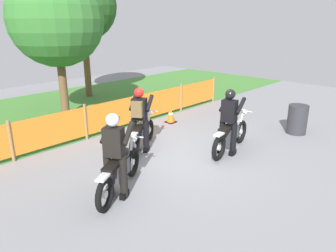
% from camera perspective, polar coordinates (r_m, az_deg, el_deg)
% --- Properties ---
extents(ground, '(24.00, 24.00, 0.02)m').
position_cam_1_polar(ground, '(8.28, 1.98, -5.00)').
color(ground, gray).
extents(grass_verge, '(24.00, 6.96, 0.01)m').
position_cam_1_polar(grass_verge, '(12.92, -18.90, 2.68)').
color(grass_verge, '#427A33').
rests_on(grass_verge, ground).
extents(barrier_fence, '(10.49, 0.08, 1.05)m').
position_cam_1_polar(barrier_fence, '(9.93, -9.52, 2.12)').
color(barrier_fence, olive).
rests_on(barrier_fence, ground).
extents(tree_leftmost, '(3.11, 3.11, 4.89)m').
position_cam_1_polar(tree_leftmost, '(11.51, -19.41, 17.60)').
color(tree_leftmost, brown).
rests_on(tree_leftmost, ground).
extents(tree_near_left, '(2.89, 2.89, 5.33)m').
position_cam_1_polar(tree_near_left, '(14.67, -15.12, 20.02)').
color(tree_near_left, brown).
rests_on(tree_near_left, ground).
extents(motorcycle_lead, '(2.07, 0.63, 0.98)m').
position_cam_1_polar(motorcycle_lead, '(8.45, 11.23, -1.34)').
color(motorcycle_lead, black).
rests_on(motorcycle_lead, ground).
extents(motorcycle_trailing, '(1.86, 1.12, 0.98)m').
position_cam_1_polar(motorcycle_trailing, '(6.41, -8.62, -7.71)').
color(motorcycle_trailing, black).
rests_on(motorcycle_trailing, ground).
extents(motorcycle_third, '(1.72, 1.06, 0.91)m').
position_cam_1_polar(motorcycle_third, '(8.50, -4.61, -1.16)').
color(motorcycle_third, black).
rests_on(motorcycle_third, ground).
extents(rider_lead, '(0.62, 0.61, 1.69)m').
position_cam_1_polar(rider_lead, '(8.13, 10.88, 1.18)').
color(rider_lead, black).
rests_on(rider_lead, ground).
extents(rider_trailing, '(0.72, 0.71, 1.69)m').
position_cam_1_polar(rider_trailing, '(6.06, -9.53, -4.74)').
color(rider_trailing, black).
rests_on(rider_trailing, ground).
extents(rider_third, '(0.79, 0.71, 1.69)m').
position_cam_1_polar(rider_third, '(8.16, -5.13, 1.75)').
color(rider_third, black).
rests_on(rider_third, ground).
extents(traffic_cone, '(0.32, 0.32, 0.53)m').
position_cam_1_polar(traffic_cone, '(10.71, 0.49, 1.99)').
color(traffic_cone, black).
rests_on(traffic_cone, ground).
extents(spare_drum, '(0.58, 0.58, 0.88)m').
position_cam_1_polar(spare_drum, '(10.38, 22.17, 1.12)').
color(spare_drum, '#2D2D33').
rests_on(spare_drum, ground).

